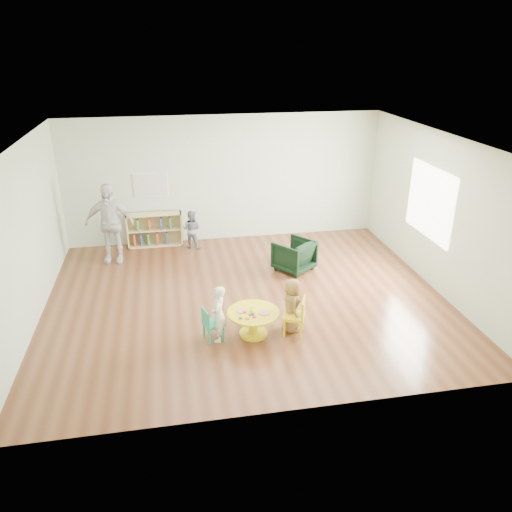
{
  "coord_description": "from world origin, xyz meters",
  "views": [
    {
      "loc": [
        -1.25,
        -7.78,
        4.27
      ],
      "look_at": [
        0.12,
        -0.3,
        0.94
      ],
      "focal_mm": 35.0,
      "sensor_mm": 36.0,
      "label": 1
    }
  ],
  "objects_px": {
    "activity_table": "(253,319)",
    "kid_chair_right": "(297,315)",
    "bookshelf": "(154,229)",
    "toddler": "(192,229)",
    "kid_chair_left": "(211,323)",
    "child_left": "(219,314)",
    "child_right": "(291,305)",
    "adult_caretaker": "(110,223)",
    "armchair": "(294,255)"
  },
  "relations": [
    {
      "from": "child_right",
      "to": "adult_caretaker",
      "type": "xyz_separation_m",
      "value": [
        -2.98,
        3.28,
        0.39
      ]
    },
    {
      "from": "toddler",
      "to": "adult_caretaker",
      "type": "distance_m",
      "value": 1.76
    },
    {
      "from": "bookshelf",
      "to": "child_right",
      "type": "xyz_separation_m",
      "value": [
        2.14,
        -4.02,
        0.08
      ]
    },
    {
      "from": "kid_chair_right",
      "to": "adult_caretaker",
      "type": "bearing_deg",
      "value": 63.22
    },
    {
      "from": "child_left",
      "to": "toddler",
      "type": "bearing_deg",
      "value": -160.51
    },
    {
      "from": "bookshelf",
      "to": "armchair",
      "type": "height_order",
      "value": "bookshelf"
    },
    {
      "from": "child_right",
      "to": "adult_caretaker",
      "type": "height_order",
      "value": "adult_caretaker"
    },
    {
      "from": "activity_table",
      "to": "armchair",
      "type": "distance_m",
      "value": 2.52
    },
    {
      "from": "toddler",
      "to": "kid_chair_left",
      "type": "bearing_deg",
      "value": 115.18
    },
    {
      "from": "adult_caretaker",
      "to": "toddler",
      "type": "bearing_deg",
      "value": 21.06
    },
    {
      "from": "kid_chair_left",
      "to": "armchair",
      "type": "height_order",
      "value": "armchair"
    },
    {
      "from": "armchair",
      "to": "child_left",
      "type": "height_order",
      "value": "child_left"
    },
    {
      "from": "kid_chair_left",
      "to": "adult_caretaker",
      "type": "relative_size",
      "value": 0.33
    },
    {
      "from": "activity_table",
      "to": "kid_chair_right",
      "type": "height_order",
      "value": "kid_chair_right"
    },
    {
      "from": "activity_table",
      "to": "kid_chair_right",
      "type": "bearing_deg",
      "value": -7.84
    },
    {
      "from": "activity_table",
      "to": "toddler",
      "type": "xyz_separation_m",
      "value": [
        -0.71,
        3.75,
        0.15
      ]
    },
    {
      "from": "kid_chair_left",
      "to": "child_left",
      "type": "xyz_separation_m",
      "value": [
        0.12,
        -0.03,
        0.16
      ]
    },
    {
      "from": "toddler",
      "to": "child_left",
      "type": "bearing_deg",
      "value": 117.0
    },
    {
      "from": "bookshelf",
      "to": "adult_caretaker",
      "type": "bearing_deg",
      "value": -138.81
    },
    {
      "from": "bookshelf",
      "to": "child_left",
      "type": "distance_m",
      "value": 4.22
    },
    {
      "from": "kid_chair_right",
      "to": "armchair",
      "type": "bearing_deg",
      "value": 8.12
    },
    {
      "from": "kid_chair_left",
      "to": "activity_table",
      "type": "bearing_deg",
      "value": 77.7
    },
    {
      "from": "child_right",
      "to": "kid_chair_right",
      "type": "bearing_deg",
      "value": -154.16
    },
    {
      "from": "toddler",
      "to": "armchair",
      "type": "bearing_deg",
      "value": 165.75
    },
    {
      "from": "kid_chair_right",
      "to": "bookshelf",
      "type": "bearing_deg",
      "value": 49.34
    },
    {
      "from": "child_left",
      "to": "kid_chair_right",
      "type": "bearing_deg",
      "value": 104.89
    },
    {
      "from": "armchair",
      "to": "kid_chair_left",
      "type": "bearing_deg",
      "value": 12.29
    },
    {
      "from": "kid_chair_left",
      "to": "adult_caretaker",
      "type": "height_order",
      "value": "adult_caretaker"
    },
    {
      "from": "kid_chair_right",
      "to": "child_right",
      "type": "xyz_separation_m",
      "value": [
        -0.06,
        0.13,
        0.11
      ]
    },
    {
      "from": "activity_table",
      "to": "kid_chair_right",
      "type": "distance_m",
      "value": 0.68
    },
    {
      "from": "toddler",
      "to": "activity_table",
      "type": "bearing_deg",
      "value": 125.18
    },
    {
      "from": "armchair",
      "to": "toddler",
      "type": "relative_size",
      "value": 0.8
    },
    {
      "from": "bookshelf",
      "to": "adult_caretaker",
      "type": "relative_size",
      "value": 0.72
    },
    {
      "from": "kid_chair_right",
      "to": "toddler",
      "type": "height_order",
      "value": "toddler"
    },
    {
      "from": "kid_chair_right",
      "to": "child_left",
      "type": "height_order",
      "value": "child_left"
    },
    {
      "from": "armchair",
      "to": "child_right",
      "type": "relative_size",
      "value": 0.78
    },
    {
      "from": "kid_chair_left",
      "to": "child_right",
      "type": "xyz_separation_m",
      "value": [
        1.27,
        0.06,
        0.15
      ]
    },
    {
      "from": "bookshelf",
      "to": "kid_chair_right",
      "type": "bearing_deg",
      "value": -62.09
    },
    {
      "from": "activity_table",
      "to": "adult_caretaker",
      "type": "bearing_deg",
      "value": 125.6
    },
    {
      "from": "bookshelf",
      "to": "toddler",
      "type": "distance_m",
      "value": 0.87
    },
    {
      "from": "kid_chair_right",
      "to": "kid_chair_left",
      "type": "bearing_deg",
      "value": 108.46
    },
    {
      "from": "child_left",
      "to": "bookshelf",
      "type": "bearing_deg",
      "value": -149.59
    },
    {
      "from": "armchair",
      "to": "toddler",
      "type": "height_order",
      "value": "toddler"
    },
    {
      "from": "bookshelf",
      "to": "kid_chair_left",
      "type": "bearing_deg",
      "value": -78.06
    },
    {
      "from": "activity_table",
      "to": "kid_chair_right",
      "type": "relative_size",
      "value": 1.32
    },
    {
      "from": "kid_chair_left",
      "to": "kid_chair_right",
      "type": "xyz_separation_m",
      "value": [
        1.33,
        -0.07,
        0.04
      ]
    },
    {
      "from": "armchair",
      "to": "toddler",
      "type": "bearing_deg",
      "value": -76.29
    },
    {
      "from": "kid_chair_right",
      "to": "toddler",
      "type": "distance_m",
      "value": 4.08
    },
    {
      "from": "child_right",
      "to": "kid_chair_left",
      "type": "bearing_deg",
      "value": 93.0
    },
    {
      "from": "bookshelf",
      "to": "toddler",
      "type": "xyz_separation_m",
      "value": [
        0.81,
        -0.31,
        0.06
      ]
    }
  ]
}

